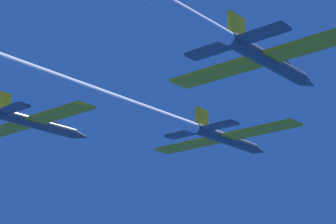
% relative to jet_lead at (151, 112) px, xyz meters
% --- Properties ---
extents(jet_lead, '(20.90, 56.29, 3.46)m').
position_rel_jet_lead_xyz_m(jet_lead, '(0.00, 0.00, 0.00)').
color(jet_lead, '#4C5660').
extents(jet_right_wing, '(20.90, 57.83, 3.46)m').
position_rel_jet_lead_xyz_m(jet_right_wing, '(15.97, -16.40, 1.45)').
color(jet_right_wing, '#4C5660').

